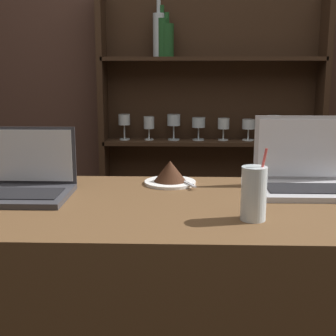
{
  "coord_description": "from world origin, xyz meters",
  "views": [
    {
      "loc": [
        -0.09,
        -1.03,
        1.35
      ],
      "look_at": [
        -0.14,
        0.38,
        1.05
      ],
      "focal_mm": 50.0,
      "sensor_mm": 36.0,
      "label": 1
    }
  ],
  "objects_px": {
    "cake_plate": "(170,174)",
    "water_glass": "(254,193)",
    "laptop_near": "(24,182)",
    "laptop_far": "(307,175)"
  },
  "relations": [
    {
      "from": "laptop_far",
      "to": "cake_plate",
      "type": "relative_size",
      "value": 1.83
    },
    {
      "from": "laptop_near",
      "to": "laptop_far",
      "type": "bearing_deg",
      "value": 5.96
    },
    {
      "from": "laptop_near",
      "to": "laptop_far",
      "type": "relative_size",
      "value": 0.89
    },
    {
      "from": "laptop_near",
      "to": "laptop_far",
      "type": "height_order",
      "value": "laptop_far"
    },
    {
      "from": "laptop_near",
      "to": "water_glass",
      "type": "relative_size",
      "value": 1.52
    },
    {
      "from": "laptop_far",
      "to": "cake_plate",
      "type": "height_order",
      "value": "laptop_far"
    },
    {
      "from": "laptop_near",
      "to": "water_glass",
      "type": "distance_m",
      "value": 0.73
    },
    {
      "from": "cake_plate",
      "to": "water_glass",
      "type": "bearing_deg",
      "value": -59.18
    },
    {
      "from": "laptop_near",
      "to": "cake_plate",
      "type": "xyz_separation_m",
      "value": [
        0.46,
        0.17,
        -0.01
      ]
    },
    {
      "from": "cake_plate",
      "to": "water_glass",
      "type": "xyz_separation_m",
      "value": [
        0.23,
        -0.39,
        0.04
      ]
    }
  ]
}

